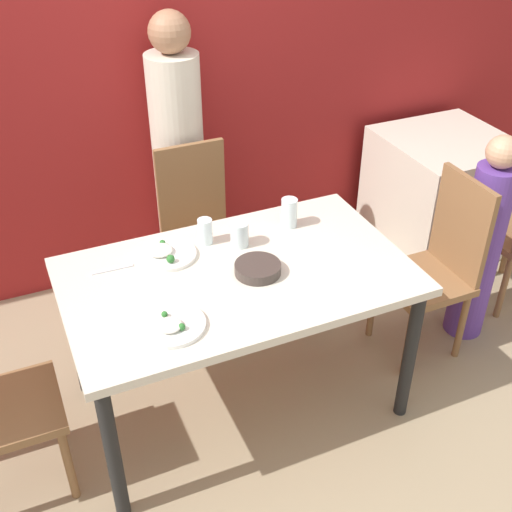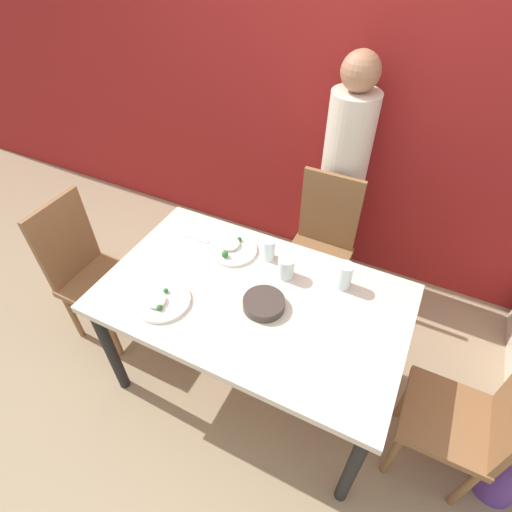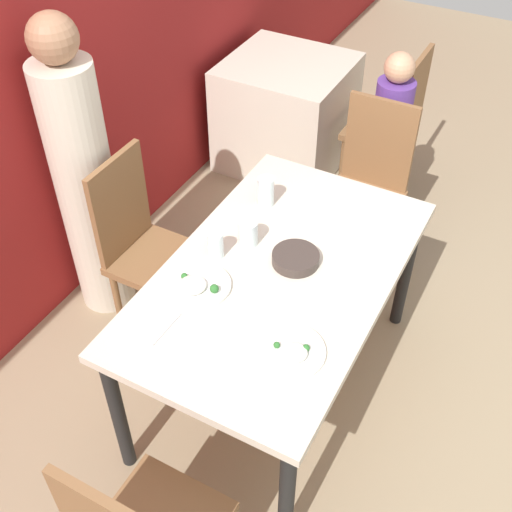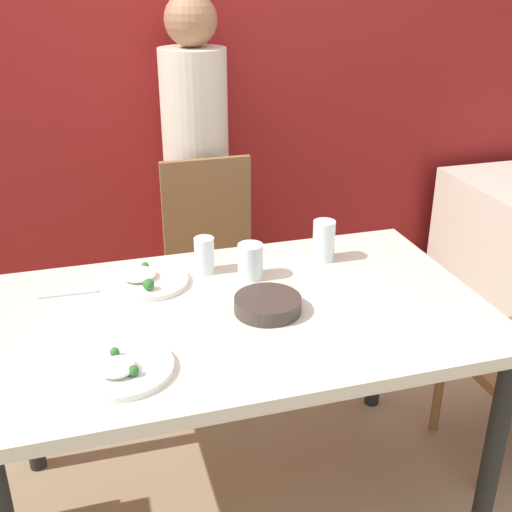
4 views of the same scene
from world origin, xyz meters
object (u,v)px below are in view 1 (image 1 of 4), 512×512
at_px(person_adult, 179,166).
at_px(plate_rice_adult, 171,325).
at_px(chair_child_spot, 437,264).
at_px(person_child, 481,246).
at_px(bowl_curry, 258,268).
at_px(glass_water_tall, 205,231).
at_px(chair_adult_spot, 200,230).

distance_m(person_adult, plate_rice_adult, 1.40).
relative_size(chair_child_spot, person_adult, 0.61).
relative_size(person_child, bowl_curry, 5.84).
xyz_separation_m(plate_rice_adult, glass_water_tall, (0.32, 0.50, 0.05)).
relative_size(chair_child_spot, person_child, 0.84).
relative_size(person_adult, glass_water_tall, 13.21).
relative_size(chair_adult_spot, person_adult, 0.61).
bearing_deg(chair_child_spot, person_adult, -138.17).
relative_size(chair_child_spot, plate_rice_adult, 3.65).
xyz_separation_m(person_adult, plate_rice_adult, (-0.46, -1.32, 0.02)).
bearing_deg(chair_child_spot, glass_water_tall, -104.05).
distance_m(chair_adult_spot, bowl_curry, 0.87).
relative_size(chair_adult_spot, glass_water_tall, 8.01).
relative_size(person_adult, bowl_curry, 8.08).
bearing_deg(person_child, bowl_curry, -178.62).
bearing_deg(person_child, chair_child_spot, -180.00).
relative_size(person_adult, plate_rice_adult, 6.02).
bearing_deg(glass_water_tall, plate_rice_adult, -122.65).
distance_m(bowl_curry, glass_water_tall, 0.34).
xyz_separation_m(person_adult, glass_water_tall, (-0.14, -0.82, 0.07)).
relative_size(person_child, plate_rice_adult, 4.36).
height_order(chair_adult_spot, bowl_curry, chair_adult_spot).
distance_m(chair_child_spot, bowl_curry, 1.04).
bearing_deg(bowl_curry, glass_water_tall, 111.34).
xyz_separation_m(bowl_curry, plate_rice_adult, (-0.45, -0.19, -0.01)).
distance_m(chair_child_spot, plate_rice_adult, 1.49).
bearing_deg(chair_adult_spot, person_adult, 90.00).
xyz_separation_m(bowl_curry, glass_water_tall, (-0.12, 0.31, 0.04)).
distance_m(person_adult, person_child, 1.68).
height_order(chair_adult_spot, person_child, person_child).
bearing_deg(bowl_curry, person_adult, 89.06).
height_order(chair_child_spot, person_adult, person_adult).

